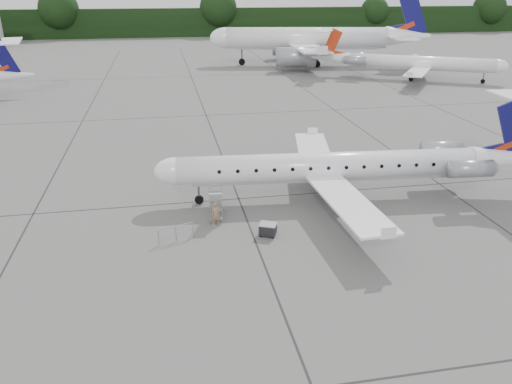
{
  "coord_description": "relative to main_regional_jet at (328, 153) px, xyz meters",
  "views": [
    {
      "loc": [
        -10.51,
        -27.33,
        14.56
      ],
      "look_at": [
        -5.11,
        1.52,
        2.3
      ],
      "focal_mm": 35.0,
      "sensor_mm": 36.0,
      "label": 1
    }
  ],
  "objects": [
    {
      "name": "baggage_cart",
      "position": [
        -5.37,
        -4.93,
        -3.08
      ],
      "size": [
        1.25,
        1.16,
        0.87
      ],
      "primitive_type": null,
      "rotation": [
        0.0,
        0.0,
        -0.42
      ],
      "color": "black",
      "rests_on": "ground"
    },
    {
      "name": "ground",
      "position": [
        -0.69,
        -4.77,
        -3.52
      ],
      "size": [
        320.0,
        320.0,
        0.0
      ],
      "primitive_type": "plane",
      "color": "slate",
      "rests_on": "ground"
    },
    {
      "name": "bg_narrowbody",
      "position": [
        16.4,
        63.46,
        3.48
      ],
      "size": [
        43.35,
        34.53,
        14.0
      ],
      "primitive_type": null,
      "rotation": [
        0.0,
        0.0,
        -0.18
      ],
      "color": "white",
      "rests_on": "ground"
    },
    {
      "name": "safety_railing",
      "position": [
        -11.02,
        -4.58,
        -3.02
      ],
      "size": [
        2.13,
        0.71,
        1.0
      ],
      "primitive_type": null,
      "rotation": [
        0.0,
        0.0,
        0.29
      ],
      "color": "#909498",
      "rests_on": "ground"
    },
    {
      "name": "passenger",
      "position": [
        -8.37,
        -2.95,
        -2.71
      ],
      "size": [
        0.59,
        0.39,
        1.61
      ],
      "primitive_type": "imported",
      "rotation": [
        0.0,
        0.0,
        0.01
      ],
      "color": "#8D6A4D",
      "rests_on": "ground"
    },
    {
      "name": "airstair",
      "position": [
        -8.26,
        -1.57,
        -2.41
      ],
      "size": [
        1.06,
        2.53,
        2.2
      ],
      "primitive_type": null,
      "rotation": [
        0.0,
        0.0,
        -0.08
      ],
      "color": "white",
      "rests_on": "ground"
    },
    {
      "name": "bg_regional_right",
      "position": [
        30.16,
        44.21,
        0.32
      ],
      "size": [
        35.82,
        32.62,
        7.68
      ],
      "primitive_type": null,
      "rotation": [
        0.0,
        0.0,
        2.64
      ],
      "color": "white",
      "rests_on": "ground"
    },
    {
      "name": "main_regional_jet",
      "position": [
        0.0,
        0.0,
        0.0
      ],
      "size": [
        29.0,
        22.0,
        7.03
      ],
      "primitive_type": null,
      "rotation": [
        0.0,
        0.0,
        -0.08
      ],
      "color": "white",
      "rests_on": "ground"
    },
    {
      "name": "treeline",
      "position": [
        -0.69,
        125.23,
        0.48
      ],
      "size": [
        260.0,
        4.0,
        8.0
      ],
      "primitive_type": "cube",
      "color": "black",
      "rests_on": "ground"
    }
  ]
}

